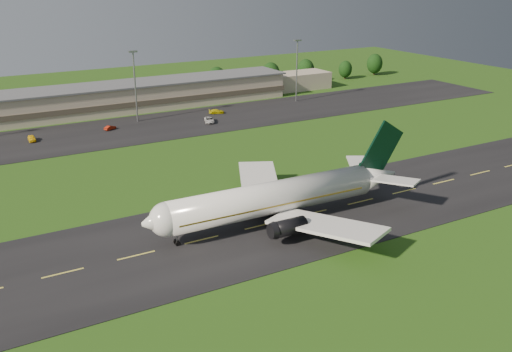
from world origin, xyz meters
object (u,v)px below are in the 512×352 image
service_vehicle_b (110,128)px  light_mast_east (297,63)px  light_mast_centre (135,78)px  airliner (277,198)px  service_vehicle_a (32,138)px  service_vehicle_d (217,111)px  terminal (125,97)px  service_vehicle_c (209,120)px

service_vehicle_b → light_mast_east: bearing=-114.7°
light_mast_centre → airliner: bearing=-91.3°
light_mast_east → service_vehicle_b: 65.96m
service_vehicle_a → service_vehicle_b: size_ratio=1.22×
service_vehicle_d → terminal: bearing=66.6°
service_vehicle_c → service_vehicle_b: bearing=-173.6°
terminal → service_vehicle_c: (16.10, -27.81, -3.14)m
terminal → service_vehicle_b: terminal is taller
light_mast_east → service_vehicle_a: 86.30m
service_vehicle_a → service_vehicle_c: (47.74, -5.23, 0.01)m
terminal → service_vehicle_c: size_ratio=26.79×
airliner → service_vehicle_a: 79.02m
service_vehicle_a → service_vehicle_d: bearing=6.1°
airliner → service_vehicle_c: airliner is taller
service_vehicle_c → airliner: bearing=-86.3°
service_vehicle_b → service_vehicle_c: bearing=-132.5°
airliner → light_mast_east: size_ratio=2.52×
airliner → light_mast_east: 98.44m
terminal → light_mast_east: 56.67m
terminal → service_vehicle_a: terminal is taller
terminal → service_vehicle_c: terminal is taller
light_mast_east → service_vehicle_a: size_ratio=4.70×
service_vehicle_d → service_vehicle_c: bearing=159.9°
terminal → service_vehicle_d: size_ratio=30.88×
light_mast_centre → service_vehicle_a: light_mast_centre is taller
airliner → service_vehicle_d: (25.83, 77.19, -3.88)m
light_mast_centre → service_vehicle_d: 27.02m
airliner → terminal: (3.17, 96.20, -0.67)m
service_vehicle_a → terminal: bearing=37.9°
service_vehicle_a → service_vehicle_b: 20.63m
light_mast_east → service_vehicle_c: light_mast_east is taller
light_mast_east → service_vehicle_b: size_ratio=5.71×
airliner → terminal: airliner is taller
light_mast_centre → service_vehicle_b: light_mast_centre is taller
service_vehicle_c → service_vehicle_d: service_vehicle_c is taller
airliner → service_vehicle_b: 75.18m
service_vehicle_b → service_vehicle_d: size_ratio=0.76×
service_vehicle_d → light_mast_east: bearing=-68.2°
service_vehicle_c → light_mast_east: bearing=36.7°
service_vehicle_c → service_vehicle_d: bearing=72.7°
terminal → light_mast_centre: 18.45m
terminal → service_vehicle_a: size_ratio=33.49×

